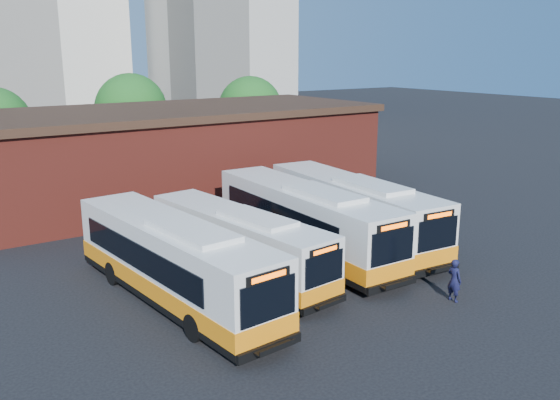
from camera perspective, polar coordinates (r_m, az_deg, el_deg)
ground at (r=27.80m, az=7.74°, el=-7.67°), size 220.00×220.00×0.00m
bus_west at (r=25.18m, az=-10.16°, el=-6.13°), size 3.90×13.45×3.62m
bus_midwest at (r=27.75m, az=-4.00°, el=-4.41°), size 3.74×11.94×3.21m
bus_mideast at (r=30.57m, az=2.39°, el=-2.20°), size 3.13×13.62×3.69m
bus_east at (r=32.70m, az=7.00°, el=-1.24°), size 3.75×13.58×3.66m
transit_worker at (r=26.12m, az=16.42°, el=-7.42°), size 0.45×0.68×1.86m
depot_building at (r=43.36m, az=-10.00°, el=4.61°), size 28.60×12.60×6.40m
tree_mid at (r=56.77m, az=-14.13°, el=8.46°), size 6.56×6.56×8.36m
tree_east at (r=58.85m, az=-2.88°, el=8.81°), size 6.24×6.24×7.96m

